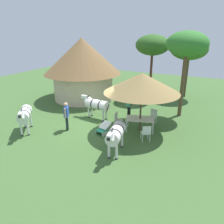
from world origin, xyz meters
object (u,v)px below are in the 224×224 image
at_px(shade_umbrella, 142,83).
at_px(acacia_tree_left_background, 153,45).
at_px(patio_dining_table, 140,120).
at_px(standing_watcher, 66,114).
at_px(zebra_toward_hut, 116,134).
at_px(patio_chair_east_end, 118,119).
at_px(acacia_tree_right_background, 189,49).
at_px(acacia_tree_far_lawn, 187,45).
at_px(zebra_by_umbrella, 96,105).
at_px(patio_chair_near_hut, 153,116).
at_px(striped_lounge_chair, 103,129).
at_px(thatched_hut, 83,66).
at_px(zebra_nearest_camera, 24,115).
at_px(patio_chair_west_end, 146,132).
at_px(guest_beside_umbrella, 129,104).

bearing_deg(shade_umbrella, acacia_tree_left_background, 102.70).
xyz_separation_m(patio_dining_table, acacia_tree_left_background, (-1.40, 6.19, 3.57)).
relative_size(standing_watcher, zebra_toward_hut, 0.78).
xyz_separation_m(patio_chair_east_end, acacia_tree_right_background, (2.34, 8.15, 3.39)).
distance_m(standing_watcher, acacia_tree_far_lawn, 8.16).
xyz_separation_m(shade_umbrella, acacia_tree_left_background, (-1.40, 6.19, 1.49)).
bearing_deg(shade_umbrella, standing_watcher, -154.19).
height_order(zebra_by_umbrella, zebra_toward_hut, zebra_toward_hut).
xyz_separation_m(standing_watcher, acacia_tree_far_lawn, (5.23, 5.18, 3.53)).
height_order(shade_umbrella, patio_dining_table, shade_umbrella).
bearing_deg(zebra_toward_hut, patio_dining_table, -104.95).
bearing_deg(shade_umbrella, patio_chair_near_hut, 74.33).
height_order(standing_watcher, acacia_tree_far_lawn, acacia_tree_far_lawn).
relative_size(patio_dining_table, striped_lounge_chair, 1.88).
distance_m(acacia_tree_left_background, acacia_tree_far_lawn, 4.07).
distance_m(shade_umbrella, zebra_by_umbrella, 3.64).
relative_size(standing_watcher, acacia_tree_left_background, 0.33).
relative_size(thatched_hut, zebra_nearest_camera, 3.40).
distance_m(shade_umbrella, acacia_tree_left_background, 6.52).
relative_size(shade_umbrella, zebra_toward_hut, 1.91).
distance_m(striped_lounge_chair, acacia_tree_far_lawn, 7.06).
bearing_deg(patio_chair_west_end, striped_lounge_chair, 149.82).
relative_size(patio_dining_table, acacia_tree_left_background, 0.35).
xyz_separation_m(patio_chair_west_end, patio_chair_east_end, (-2.02, 0.95, 0.00)).
bearing_deg(striped_lounge_chair, guest_beside_umbrella, -84.36).
height_order(guest_beside_umbrella, zebra_nearest_camera, guest_beside_umbrella).
relative_size(guest_beside_umbrella, zebra_by_umbrella, 0.72).
height_order(striped_lounge_chair, acacia_tree_left_background, acacia_tree_left_background).
bearing_deg(zebra_toward_hut, acacia_tree_far_lawn, -116.93).
bearing_deg(patio_dining_table, patio_chair_west_end, -56.83).
bearing_deg(zebra_by_umbrella, striped_lounge_chair, -134.27).
height_order(standing_watcher, acacia_tree_left_background, acacia_tree_left_background).
bearing_deg(zebra_toward_hut, guest_beside_umbrella, -86.93).
distance_m(patio_chair_east_end, acacia_tree_left_background, 7.35).
distance_m(patio_chair_near_hut, guest_beside_umbrella, 1.68).
bearing_deg(striped_lounge_chair, zebra_nearest_camera, 37.99).
xyz_separation_m(patio_chair_near_hut, zebra_by_umbrella, (-3.46, -0.76, 0.41)).
bearing_deg(striped_lounge_chair, patio_chair_east_end, -94.46).
bearing_deg(patio_dining_table, acacia_tree_right_background, 82.60).
height_order(shade_umbrella, standing_watcher, shade_umbrella).
relative_size(patio_chair_near_hut, patio_chair_east_end, 1.00).
bearing_deg(striped_lounge_chair, acacia_tree_right_background, -92.12).
height_order(patio_chair_west_end, patio_chair_near_hut, same).
bearing_deg(guest_beside_umbrella, zebra_by_umbrella, 50.40).
height_order(shade_umbrella, zebra_nearest_camera, shade_umbrella).
distance_m(patio_chair_east_end, standing_watcher, 2.92).
xyz_separation_m(thatched_hut, zebra_by_umbrella, (3.17, -3.34, -1.75)).
bearing_deg(acacia_tree_far_lawn, thatched_hut, 176.73).
bearing_deg(shade_umbrella, zebra_toward_hut, -93.52).
height_order(thatched_hut, standing_watcher, thatched_hut).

